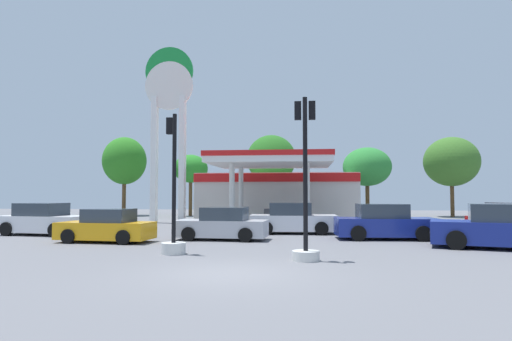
{
  "coord_description": "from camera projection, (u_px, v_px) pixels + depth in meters",
  "views": [
    {
      "loc": [
        1.91,
        -11.23,
        2.02
      ],
      "look_at": [
        -0.98,
        14.77,
        3.41
      ],
      "focal_mm": 30.97,
      "sensor_mm": 36.0,
      "label": 1
    }
  ],
  "objects": [
    {
      "name": "station_pole_sign",
      "position": [
        169.0,
        113.0,
        31.27
      ],
      "size": [
        3.46,
        0.56,
        12.49
      ],
      "color": "white",
      "rests_on": "ground"
    },
    {
      "name": "car_4",
      "position": [
        222.0,
        225.0,
        19.48
      ],
      "size": [
        4.1,
        2.02,
        1.44
      ],
      "color": "black",
      "rests_on": "ground"
    },
    {
      "name": "ground_plane",
      "position": [
        230.0,
        273.0,
        11.25
      ],
      "size": [
        90.0,
        90.0,
        0.0
      ],
      "primitive_type": "plane",
      "color": "slate",
      "rests_on": "ground"
    },
    {
      "name": "tree_0",
      "position": [
        125.0,
        161.0,
        41.5
      ],
      "size": [
        4.06,
        4.06,
        7.37
      ],
      "color": "brown",
      "rests_on": "ground"
    },
    {
      "name": "car_0",
      "position": [
        106.0,
        227.0,
        18.53
      ],
      "size": [
        4.01,
        2.0,
        1.4
      ],
      "color": "black",
      "rests_on": "ground"
    },
    {
      "name": "tree_1",
      "position": [
        191.0,
        169.0,
        40.61
      ],
      "size": [
        3.15,
        3.15,
        5.63
      ],
      "color": "brown",
      "rests_on": "ground"
    },
    {
      "name": "tree_2",
      "position": [
        271.0,
        159.0,
        39.41
      ],
      "size": [
        4.4,
        4.4,
        7.28
      ],
      "color": "brown",
      "rests_on": "ground"
    },
    {
      "name": "tree_4",
      "position": [
        451.0,
        162.0,
        39.0
      ],
      "size": [
        4.75,
        4.75,
        7.06
      ],
      "color": "brown",
      "rests_on": "ground"
    },
    {
      "name": "traffic_signal_0",
      "position": [
        305.0,
        208.0,
        13.47
      ],
      "size": [
        0.84,
        0.84,
        5.01
      ],
      "color": "silver",
      "rests_on": "ground"
    },
    {
      "name": "car_1",
      "position": [
        293.0,
        220.0,
        22.56
      ],
      "size": [
        4.47,
        2.16,
        1.57
      ],
      "color": "black",
      "rests_on": "ground"
    },
    {
      "name": "car_3",
      "position": [
        498.0,
        228.0,
        16.29
      ],
      "size": [
        4.98,
        3.15,
        1.66
      ],
      "color": "black",
      "rests_on": "ground"
    },
    {
      "name": "tree_3",
      "position": [
        367.0,
        167.0,
        38.01
      ],
      "size": [
        4.14,
        4.14,
        6.03
      ],
      "color": "brown",
      "rests_on": "ground"
    },
    {
      "name": "traffic_signal_1",
      "position": [
        173.0,
        221.0,
        14.9
      ],
      "size": [
        0.82,
        0.82,
        4.75
      ],
      "color": "silver",
      "rests_on": "ground"
    },
    {
      "name": "car_2",
      "position": [
        44.0,
        220.0,
        21.81
      ],
      "size": [
        4.59,
        2.44,
        1.57
      ],
      "color": "black",
      "rests_on": "ground"
    },
    {
      "name": "car_5",
      "position": [
        385.0,
        223.0,
        19.72
      ],
      "size": [
        4.5,
        2.21,
        1.58
      ],
      "color": "black",
      "rests_on": "ground"
    },
    {
      "name": "gas_station",
      "position": [
        278.0,
        194.0,
        33.7
      ],
      "size": [
        11.76,
        13.96,
        4.45
      ],
      "color": "beige",
      "rests_on": "ground"
    }
  ]
}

